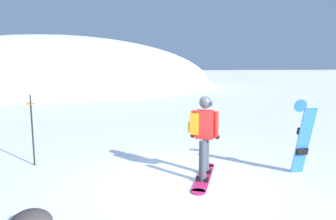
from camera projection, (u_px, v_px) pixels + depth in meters
ground_plane at (186, 185)px, 5.89m from camera, size 300.00×300.00×0.00m
ridge_peak_main at (58, 86)px, 35.48m from camera, size 36.15×32.54×11.37m
snowboarder_main at (203, 135)px, 6.16m from camera, size 0.91×1.71×1.71m
spare_snowboard at (303, 137)px, 6.33m from camera, size 0.28×0.42×1.62m
piste_marker_near at (32, 124)px, 6.92m from camera, size 0.20×0.20×1.72m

